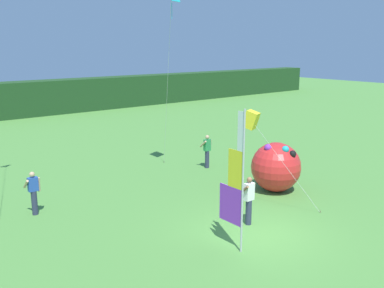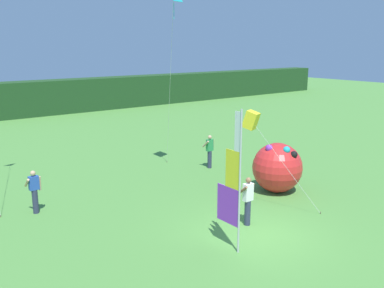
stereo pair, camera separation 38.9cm
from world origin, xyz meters
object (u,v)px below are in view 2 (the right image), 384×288
at_px(banner_flag, 233,184).
at_px(person_near_banner, 210,151).
at_px(person_mid_field, 248,200).
at_px(inflatable_balloon, 277,167).
at_px(kite_yellow_box_1, 251,120).
at_px(person_far_left, 34,191).

height_order(banner_flag, person_near_banner, banner_flag).
relative_size(person_near_banner, person_mid_field, 0.99).
relative_size(person_near_banner, inflatable_balloon, 0.80).
height_order(person_mid_field, kite_yellow_box_1, kite_yellow_box_1).
height_order(banner_flag, inflatable_balloon, banner_flag).
distance_m(banner_flag, person_near_banner, 9.20).
xyz_separation_m(person_near_banner, person_mid_field, (-3.58, -6.40, 0.01)).
relative_size(person_near_banner, person_far_left, 1.03).
bearing_deg(banner_flag, person_far_left, 120.24).
height_order(person_near_banner, person_mid_field, person_mid_field).
bearing_deg(banner_flag, inflatable_balloon, 28.06).
bearing_deg(person_near_banner, banner_flag, -125.46).
bearing_deg(person_mid_field, person_far_left, 134.54).
distance_m(person_mid_field, kite_yellow_box_1, 3.02).
bearing_deg(inflatable_balloon, kite_yellow_box_1, -163.63).
relative_size(person_mid_field, person_far_left, 1.05).
xyz_separation_m(person_mid_field, person_far_left, (-5.64, 5.73, -0.05)).
height_order(person_far_left, inflatable_balloon, inflatable_balloon).
height_order(banner_flag, person_mid_field, banner_flag).
bearing_deg(inflatable_balloon, person_near_banner, 89.70).
distance_m(banner_flag, person_mid_field, 2.33).
bearing_deg(banner_flag, person_near_banner, 54.54).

